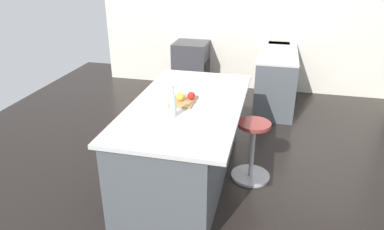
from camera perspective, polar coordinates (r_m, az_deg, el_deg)
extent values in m
plane|color=black|center=(4.47, 3.51, -7.39)|extent=(7.32, 7.32, 0.00)
cube|color=silver|center=(6.67, 8.29, 15.75)|extent=(0.12, 5.27, 2.75)
cube|color=#4C5156|center=(6.50, 13.24, 6.67)|extent=(2.38, 0.60, 0.88)
cube|color=silver|center=(6.39, 13.64, 10.57)|extent=(2.38, 0.60, 0.03)
cube|color=#38383D|center=(6.69, 13.64, 10.78)|extent=(0.44, 0.36, 0.12)
cylinder|color=#B7B7BC|center=(6.64, 12.49, 12.57)|extent=(0.02, 0.02, 0.28)
cube|color=#38383D|center=(6.68, -0.14, 7.77)|extent=(0.60, 0.60, 0.88)
cube|color=black|center=(6.63, 2.44, 7.22)|extent=(0.44, 0.01, 0.32)
cube|color=#4C5156|center=(3.99, -1.40, -4.30)|extent=(2.09, 0.95, 0.87)
cube|color=silver|center=(3.78, -0.74, 1.68)|extent=(2.15, 1.15, 0.04)
cylinder|color=#B7B7BC|center=(4.24, 9.23, -9.47)|extent=(0.44, 0.44, 0.03)
cylinder|color=#B7B7BC|center=(4.07, 9.53, -5.72)|extent=(0.05, 0.05, 0.63)
cylinder|color=maroon|center=(3.91, 9.86, -1.48)|extent=(0.36, 0.36, 0.04)
cube|color=tan|center=(3.79, -1.37, 2.24)|extent=(0.36, 0.24, 0.02)
sphere|color=gold|center=(3.76, -1.85, 2.90)|extent=(0.08, 0.08, 0.08)
sphere|color=red|center=(3.79, -0.12, 3.09)|extent=(0.08, 0.08, 0.08)
cylinder|color=silver|center=(3.43, -3.02, 1.51)|extent=(0.06, 0.06, 0.22)
cylinder|color=silver|center=(3.37, -3.07, 3.86)|extent=(0.03, 0.03, 0.08)
cylinder|color=#B7B7BC|center=(3.36, -3.09, 4.58)|extent=(0.03, 0.03, 0.02)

